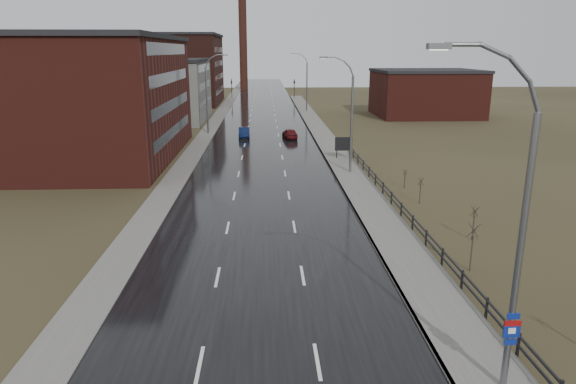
{
  "coord_description": "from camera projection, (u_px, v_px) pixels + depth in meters",
  "views": [
    {
      "loc": [
        0.35,
        -13.56,
        11.84
      ],
      "look_at": [
        1.8,
        18.4,
        3.0
      ],
      "focal_mm": 32.0,
      "sensor_mm": 36.0,
      "label": 1
    }
  ],
  "objects": [
    {
      "name": "warehouse_near",
      "position": [
        72.0,
        98.0,
        56.81
      ],
      "size": [
        22.44,
        28.56,
        13.5
      ],
      "color": "#471914",
      "rests_on": "ground"
    },
    {
      "name": "car_near",
      "position": [
        244.0,
        133.0,
        71.74
      ],
      "size": [
        1.67,
        4.35,
        1.41
      ],
      "primitive_type": "imported",
      "rotation": [
        0.0,
        0.0,
        0.04
      ],
      "color": "#0B163B",
      "rests_on": "ground"
    },
    {
      "name": "warehouse_far",
      "position": [
        162.0,
        69.0,
        117.12
      ],
      "size": [
        26.52,
        24.48,
        15.5
      ],
      "color": "#331611",
      "rests_on": "ground"
    },
    {
      "name": "streetlight_right_far",
      "position": [
        305.0,
        82.0,
        101.67
      ],
      "size": [
        3.36,
        0.28,
        11.35
      ],
      "color": "slate",
      "rests_on": "ground"
    },
    {
      "name": "streetlight_right_mid",
      "position": [
        349.0,
        115.0,
        49.68
      ],
      "size": [
        3.36,
        0.28,
        11.35
      ],
      "color": "slate",
      "rests_on": "ground"
    },
    {
      "name": "billboard",
      "position": [
        344.0,
        145.0,
        57.13
      ],
      "size": [
        1.95,
        0.17,
        2.58
      ],
      "color": "black",
      "rests_on": "ground"
    },
    {
      "name": "traffic_light_left",
      "position": [
        231.0,
        80.0,
        130.17
      ],
      "size": [
        0.58,
        2.73,
        5.3
      ],
      "color": "black",
      "rests_on": "ground"
    },
    {
      "name": "curb_right",
      "position": [
        334.0,
        175.0,
        50.18
      ],
      "size": [
        0.16,
        180.0,
        0.18
      ],
      "primitive_type": "cube",
      "color": "slate",
      "rests_on": "ground"
    },
    {
      "name": "shrub_c",
      "position": [
        472.0,
        246.0,
        28.17
      ],
      "size": [
        0.65,
        0.69,
        2.78
      ],
      "color": "#382D23",
      "rests_on": "ground"
    },
    {
      "name": "guardrail",
      "position": [
        416.0,
        224.0,
        34.09
      ],
      "size": [
        0.1,
        53.05,
        1.1
      ],
      "color": "black",
      "rests_on": "ground"
    },
    {
      "name": "traffic_light_right",
      "position": [
        294.0,
        80.0,
        130.87
      ],
      "size": [
        0.58,
        2.73,
        5.3
      ],
      "color": "black",
      "rests_on": "ground"
    },
    {
      "name": "road",
      "position": [
        263.0,
        135.0,
        73.96
      ],
      "size": [
        14.0,
        300.0,
        0.06
      ],
      "primitive_type": "cube",
      "color": "black",
      "rests_on": "ground"
    },
    {
      "name": "shrub_d",
      "position": [
        474.0,
        222.0,
        32.88
      ],
      "size": [
        0.54,
        0.57,
        2.27
      ],
      "color": "#382D23",
      "rests_on": "ground"
    },
    {
      "name": "streetlight_left",
      "position": [
        209.0,
        94.0,
        74.01
      ],
      "size": [
        3.36,
        0.28,
        11.35
      ],
      "color": "slate",
      "rests_on": "ground"
    },
    {
      "name": "sidewalk_right",
      "position": [
        350.0,
        175.0,
        50.25
      ],
      "size": [
        3.2,
        180.0,
        0.18
      ],
      "primitive_type": "cube",
      "color": "#595651",
      "rests_on": "ground"
    },
    {
      "name": "sidewalk_left",
      "position": [
        205.0,
        136.0,
        73.6
      ],
      "size": [
        2.4,
        260.0,
        0.12
      ],
      "primitive_type": "cube",
      "color": "#595651",
      "rests_on": "ground"
    },
    {
      "name": "smokestack",
      "position": [
        243.0,
        38.0,
        156.24
      ],
      "size": [
        2.7,
        2.7,
        30.7
      ],
      "color": "#331611",
      "rests_on": "ground"
    },
    {
      "name": "warehouse_mid",
      "position": [
        159.0,
        90.0,
        89.12
      ],
      "size": [
        16.32,
        20.4,
        10.5
      ],
      "color": "slate",
      "rests_on": "ground"
    },
    {
      "name": "streetlight_main",
      "position": [
        513.0,
        233.0,
        16.87
      ],
      "size": [
        3.91,
        0.29,
        12.11
      ],
      "color": "slate",
      "rests_on": "ground"
    },
    {
      "name": "car_far",
      "position": [
        290.0,
        134.0,
        70.9
      ],
      "size": [
        2.21,
        4.38,
        1.43
      ],
      "primitive_type": "imported",
      "rotation": [
        0.0,
        0.0,
        3.27
      ],
      "color": "#510D12",
      "rests_on": "ground"
    },
    {
      "name": "shrub_e",
      "position": [
        420.0,
        190.0,
        40.82
      ],
      "size": [
        0.51,
        0.54,
        2.15
      ],
      "color": "#382D23",
      "rests_on": "ground"
    },
    {
      "name": "shrub_f",
      "position": [
        405.0,
        178.0,
        45.54
      ],
      "size": [
        0.41,
        0.43,
        1.68
      ],
      "color": "#382D23",
      "rests_on": "ground"
    },
    {
      "name": "building_right",
      "position": [
        425.0,
        93.0,
        95.34
      ],
      "size": [
        18.36,
        16.32,
        8.5
      ],
      "color": "#471914",
      "rests_on": "ground"
    }
  ]
}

